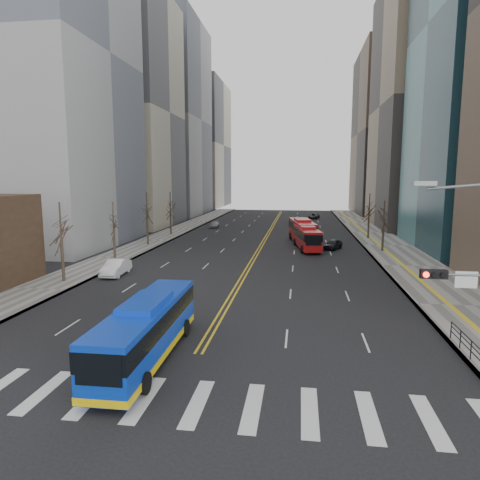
# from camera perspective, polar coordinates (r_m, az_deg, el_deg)

# --- Properties ---
(ground) EXTENTS (220.00, 220.00, 0.00)m
(ground) POSITION_cam_1_polar(r_m,az_deg,el_deg) (19.88, -9.22, -20.44)
(ground) COLOR black
(sidewalk_right) EXTENTS (7.00, 130.00, 0.15)m
(sidewalk_right) POSITION_cam_1_polar(r_m,az_deg,el_deg) (63.50, 18.96, -0.69)
(sidewalk_right) COLOR slate
(sidewalk_right) RESTS_ON ground
(sidewalk_left) EXTENTS (5.00, 130.00, 0.15)m
(sidewalk_left) POSITION_cam_1_polar(r_m,az_deg,el_deg) (66.05, -11.38, -0.07)
(sidewalk_left) COLOR slate
(sidewalk_left) RESTS_ON ground
(crosswalk) EXTENTS (26.70, 4.00, 0.01)m
(crosswalk) POSITION_cam_1_polar(r_m,az_deg,el_deg) (19.88, -9.22, -20.43)
(crosswalk) COLOR silver
(crosswalk) RESTS_ON ground
(centerline) EXTENTS (0.55, 100.00, 0.01)m
(centerline) POSITION_cam_1_polar(r_m,az_deg,el_deg) (72.43, 3.72, 0.76)
(centerline) COLOR gold
(centerline) RESTS_ON ground
(office_towers) EXTENTS (83.00, 134.00, 58.00)m
(office_towers) POSITION_cam_1_polar(r_m,az_deg,el_deg) (86.48, 4.68, 17.89)
(office_towers) COLOR gray
(office_towers) RESTS_ON ground
(pedestrian_railing) EXTENTS (0.06, 6.06, 1.02)m
(pedestrian_railing) POSITION_cam_1_polar(r_m,az_deg,el_deg) (25.82, 28.45, -12.43)
(pedestrian_railing) COLOR black
(pedestrian_railing) RESTS_ON sidewalk_right
(street_trees) EXTENTS (35.20, 47.20, 7.60)m
(street_trees) POSITION_cam_1_polar(r_m,az_deg,el_deg) (52.87, -5.72, 3.23)
(street_trees) COLOR #2C211B
(street_trees) RESTS_ON ground
(blue_bus) EXTENTS (2.72, 11.17, 3.26)m
(blue_bus) POSITION_cam_1_polar(r_m,az_deg,el_deg) (23.40, -12.36, -11.40)
(blue_bus) COLOR #0C37BE
(blue_bus) RESTS_ON ground
(red_bus_near) EXTENTS (3.81, 10.15, 3.18)m
(red_bus_near) POSITION_cam_1_polar(r_m,az_deg,el_deg) (57.83, 8.90, 0.52)
(red_bus_near) COLOR #AD1213
(red_bus_near) RESTS_ON ground
(red_bus_far) EXTENTS (4.25, 11.38, 3.53)m
(red_bus_far) POSITION_cam_1_polar(r_m,az_deg,el_deg) (63.65, 8.29, 1.41)
(red_bus_far) COLOR #AD1213
(red_bus_far) RESTS_ON ground
(car_white) EXTENTS (1.90, 4.82, 1.56)m
(car_white) POSITION_cam_1_polar(r_m,az_deg,el_deg) (43.84, -16.22, -3.52)
(car_white) COLOR silver
(car_white) RESTS_ON ground
(car_dark_mid) EXTENTS (3.04, 4.21, 1.33)m
(car_dark_mid) POSITION_cam_1_polar(r_m,az_deg,el_deg) (58.71, 12.29, -0.55)
(car_dark_mid) COLOR black
(car_dark_mid) RESTS_ON ground
(car_silver) EXTENTS (1.99, 4.17, 1.17)m
(car_silver) POSITION_cam_1_polar(r_m,az_deg,el_deg) (82.12, -3.45, 2.06)
(car_silver) COLOR gray
(car_silver) RESTS_ON ground
(car_dark_far) EXTENTS (3.02, 4.71, 1.21)m
(car_dark_far) POSITION_cam_1_polar(r_m,az_deg,el_deg) (101.23, 9.82, 3.15)
(car_dark_far) COLOR black
(car_dark_far) RESTS_ON ground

